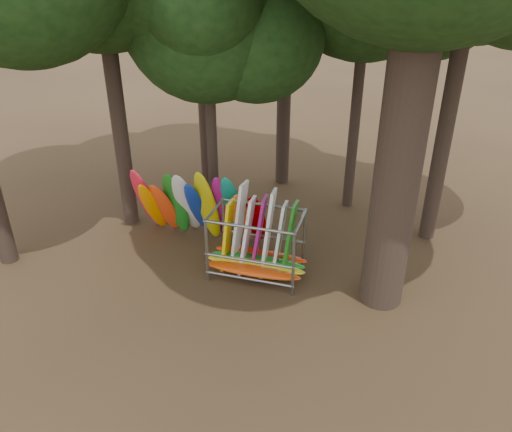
# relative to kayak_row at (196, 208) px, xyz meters

# --- Properties ---
(ground) EXTENTS (120.00, 120.00, 0.00)m
(ground) POSITION_rel_kayak_row_xyz_m (2.03, -1.71, -1.28)
(ground) COLOR #47331E
(ground) RESTS_ON ground
(lake) EXTENTS (160.00, 160.00, 0.00)m
(lake) POSITION_rel_kayak_row_xyz_m (2.03, 58.29, -1.28)
(lake) COLOR gray
(lake) RESTS_ON ground
(oak_5) EXTENTS (6.21, 6.21, 9.88)m
(oak_5) POSITION_rel_kayak_row_xyz_m (0.02, 1.69, 5.88)
(oak_5) COLOR black
(oak_5) RESTS_ON ground
(kayak_row) EXTENTS (4.87, 2.09, 3.04)m
(kayak_row) POSITION_rel_kayak_row_xyz_m (0.00, 0.00, 0.00)
(kayak_row) COLOR red
(kayak_row) RESTS_ON ground
(storage_rack) EXTENTS (3.16, 1.51, 2.92)m
(storage_rack) POSITION_rel_kayak_row_xyz_m (2.56, -1.37, -0.29)
(storage_rack) COLOR slate
(storage_rack) RESTS_ON ground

